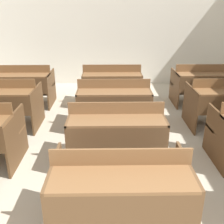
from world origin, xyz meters
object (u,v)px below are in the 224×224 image
object	(u,v)px
bench_second_center	(116,132)
bench_third_center	(114,102)
bench_back_left	(22,84)
bench_third_left	(1,102)
bench_back_right	(203,83)
bench_front_center	(121,189)
bench_back_center	(112,84)

from	to	relation	value
bench_second_center	bench_third_center	bearing A→B (deg)	90.15
bench_back_left	bench_third_left	bearing A→B (deg)	-90.85
bench_third_center	bench_back_right	size ratio (longest dim) A/B	1.00
bench_back_left	bench_front_center	bearing A→B (deg)	-61.05
bench_third_left	bench_back_center	distance (m)	2.24
bench_third_left	bench_front_center	bearing A→B (deg)	-50.30
bench_second_center	bench_back_right	size ratio (longest dim) A/B	1.00
bench_back_right	bench_third_left	bearing A→B (deg)	-163.42
bench_front_center	bench_third_center	distance (m)	2.32
bench_second_center	bench_back_left	bearing A→B (deg)	129.75
bench_third_left	bench_back_center	bearing A→B (deg)	30.94
bench_second_center	bench_third_center	xyz separation A→B (m)	(-0.00, 1.15, 0.00)
bench_front_center	bench_third_left	xyz separation A→B (m)	(-1.94, 2.34, 0.00)
bench_front_center	bench_second_center	world-z (taller)	same
bench_third_left	bench_back_left	size ratio (longest dim) A/B	1.00
bench_second_center	bench_third_center	distance (m)	1.15
bench_back_right	bench_back_left	bearing A→B (deg)	-179.78
bench_second_center	bench_back_center	xyz separation A→B (m)	(-0.02, 2.32, 0.00)
bench_front_center	bench_back_right	world-z (taller)	same
bench_back_right	bench_second_center	bearing A→B (deg)	-129.90
bench_back_left	bench_back_center	distance (m)	1.91
bench_front_center	bench_second_center	distance (m)	1.17
bench_front_center	bench_back_right	size ratio (longest dim) A/B	1.00
bench_third_center	bench_back_right	bearing A→B (deg)	31.21
bench_back_right	bench_front_center	bearing A→B (deg)	-119.04
bench_back_center	bench_back_right	distance (m)	1.96
bench_second_center	bench_third_center	world-z (taller)	same
bench_front_center	bench_back_center	distance (m)	3.50
bench_second_center	bench_back_center	distance (m)	2.32
bench_second_center	bench_third_left	world-z (taller)	same
bench_back_left	bench_back_right	distance (m)	3.87
bench_third_left	bench_second_center	bearing A→B (deg)	-31.09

